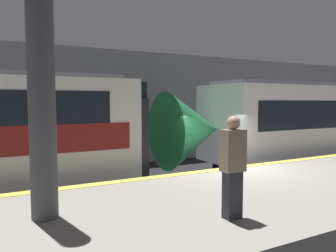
# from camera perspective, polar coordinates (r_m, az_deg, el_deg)

# --- Properties ---
(ground_plane) EXTENTS (120.00, 120.00, 0.00)m
(ground_plane) POSITION_cam_1_polar(r_m,az_deg,el_deg) (10.15, 11.13, -12.65)
(ground_plane) COLOR black
(platform) EXTENTS (40.00, 4.47, 1.04)m
(platform) POSITION_cam_1_polar(r_m,az_deg,el_deg) (8.46, 21.02, -12.69)
(platform) COLOR gray
(platform) RESTS_ON ground
(station_rear_barrier) EXTENTS (50.00, 0.15, 5.29)m
(station_rear_barrier) POSITION_cam_1_polar(r_m,az_deg,el_deg) (15.69, -4.93, 3.21)
(station_rear_barrier) COLOR gray
(station_rear_barrier) RESTS_ON ground
(support_pillar_near) EXTENTS (0.43, 0.43, 4.09)m
(support_pillar_near) POSITION_cam_1_polar(r_m,az_deg,el_deg) (5.66, -21.15, 5.26)
(support_pillar_near) COLOR #47474C
(support_pillar_near) RESTS_ON platform
(person_waiting) EXTENTS (0.38, 0.24, 1.69)m
(person_waiting) POSITION_cam_1_polar(r_m,az_deg,el_deg) (5.46, 11.21, -6.63)
(person_waiting) COLOR #2D2D38
(person_waiting) RESTS_ON platform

